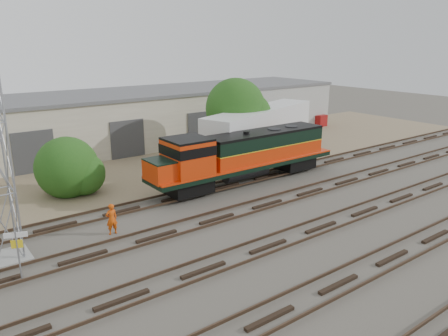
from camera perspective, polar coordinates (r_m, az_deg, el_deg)
ground at (r=24.87m, az=1.09°, el=-7.89°), size 140.00×140.00×0.00m
dirt_strip at (r=37.16m, az=-13.21°, el=-0.04°), size 80.00×16.00×0.02m
tracks at (r=22.77m, az=5.79°, el=-10.15°), size 80.00×20.40×0.28m
warehouse at (r=43.86m, az=-17.64°, el=5.64°), size 58.40×10.40×5.30m
locomotive at (r=31.91m, az=2.51°, el=1.76°), size 15.65×2.75×3.76m
sign_post at (r=21.14m, az=-25.39°, el=-9.25°), size 0.90×0.40×2.35m
worker at (r=24.63m, az=-14.47°, el=-6.47°), size 0.65×0.43×1.75m
semi_trailer at (r=39.39m, az=5.05°, el=5.43°), size 14.64×7.54×4.46m
dumpster_blue at (r=45.97m, az=4.01°, el=4.41°), size 2.00×1.93×1.50m
dumpster_red at (r=55.53m, az=12.34°, el=6.09°), size 1.63×1.55×1.40m
tree_mid at (r=31.49m, az=-19.33°, el=-0.16°), size 4.47×4.26×4.26m
tree_east at (r=38.74m, az=2.02°, el=7.62°), size 5.54×5.28×7.12m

